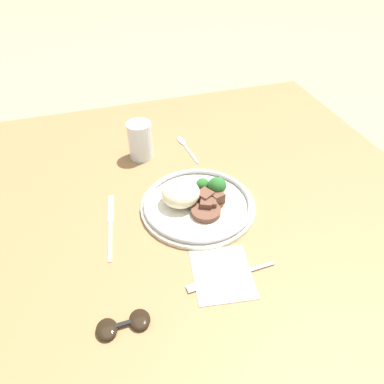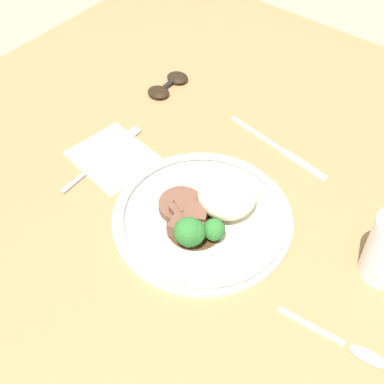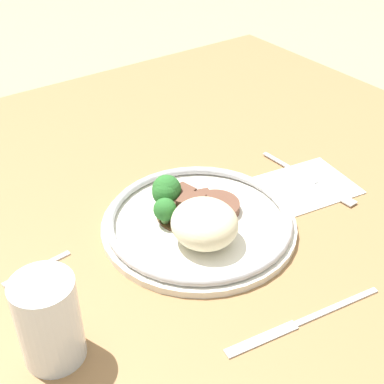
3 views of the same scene
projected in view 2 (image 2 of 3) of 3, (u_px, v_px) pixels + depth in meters
name	position (u px, v px, depth m)	size (l,w,h in m)	color
ground_plane	(205.00, 233.00, 0.83)	(8.00, 8.00, 0.00)	#998466
dining_table	(205.00, 223.00, 0.82)	(1.14, 1.16, 0.05)	olive
napkin	(115.00, 156.00, 0.88)	(0.15, 0.13, 0.00)	silver
plate	(205.00, 213.00, 0.77)	(0.26, 0.26, 0.07)	silver
fork	(110.00, 152.00, 0.88)	(0.02, 0.18, 0.00)	silver
knife	(280.00, 149.00, 0.89)	(0.20, 0.04, 0.00)	silver
spoon	(353.00, 349.00, 0.65)	(0.15, 0.03, 0.01)	silver
sunglasses	(168.00, 85.00, 1.00)	(0.04, 0.09, 0.01)	black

